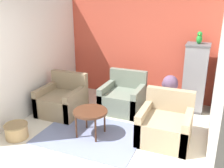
{
  "coord_description": "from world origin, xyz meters",
  "views": [
    {
      "loc": [
        1.73,
        -2.46,
        2.44
      ],
      "look_at": [
        0.0,
        1.72,
        0.87
      ],
      "focal_mm": 40.0,
      "sensor_mm": 36.0,
      "label": 1
    }
  ],
  "objects_px": {
    "parrot": "(199,38)",
    "potted_plant": "(170,88)",
    "birdcage": "(195,78)",
    "coffee_table": "(90,113)",
    "armchair_middle": "(123,98)",
    "armchair_left": "(62,101)",
    "armchair_right": "(165,126)",
    "wicker_basket": "(16,130)"
  },
  "relations": [
    {
      "from": "armchair_right",
      "to": "birdcage",
      "type": "distance_m",
      "value": 1.62
    },
    {
      "from": "armchair_left",
      "to": "armchair_right",
      "type": "distance_m",
      "value": 2.33
    },
    {
      "from": "wicker_basket",
      "to": "birdcage",
      "type": "bearing_deg",
      "value": 41.06
    },
    {
      "from": "armchair_left",
      "to": "potted_plant",
      "type": "distance_m",
      "value": 2.42
    },
    {
      "from": "coffee_table",
      "to": "birdcage",
      "type": "relative_size",
      "value": 0.41
    },
    {
      "from": "armchair_middle",
      "to": "birdcage",
      "type": "distance_m",
      "value": 1.64
    },
    {
      "from": "parrot",
      "to": "potted_plant",
      "type": "xyz_separation_m",
      "value": [
        -0.51,
        -0.12,
        -1.14
      ]
    },
    {
      "from": "armchair_middle",
      "to": "potted_plant",
      "type": "distance_m",
      "value": 1.08
    },
    {
      "from": "potted_plant",
      "to": "wicker_basket",
      "type": "xyz_separation_m",
      "value": [
        -2.33,
        -2.35,
        -0.35
      ]
    },
    {
      "from": "coffee_table",
      "to": "wicker_basket",
      "type": "xyz_separation_m",
      "value": [
        -1.21,
        -0.6,
        -0.3
      ]
    },
    {
      "from": "armchair_right",
      "to": "parrot",
      "type": "relative_size",
      "value": 3.34
    },
    {
      "from": "armchair_left",
      "to": "coffee_table",
      "type": "bearing_deg",
      "value": -31.38
    },
    {
      "from": "armchair_right",
      "to": "wicker_basket",
      "type": "height_order",
      "value": "armchair_right"
    },
    {
      "from": "coffee_table",
      "to": "armchair_middle",
      "type": "height_order",
      "value": "armchair_middle"
    },
    {
      "from": "armchair_left",
      "to": "potted_plant",
      "type": "bearing_deg",
      "value": 27.89
    },
    {
      "from": "coffee_table",
      "to": "birdcage",
      "type": "height_order",
      "value": "birdcage"
    },
    {
      "from": "coffee_table",
      "to": "potted_plant",
      "type": "height_order",
      "value": "potted_plant"
    },
    {
      "from": "coffee_table",
      "to": "armchair_left",
      "type": "relative_size",
      "value": 0.71
    },
    {
      "from": "birdcage",
      "to": "wicker_basket",
      "type": "distance_m",
      "value": 3.81
    },
    {
      "from": "birdcage",
      "to": "wicker_basket",
      "type": "height_order",
      "value": "birdcage"
    },
    {
      "from": "armchair_left",
      "to": "armchair_middle",
      "type": "xyz_separation_m",
      "value": [
        1.19,
        0.66,
        0.0
      ]
    },
    {
      "from": "coffee_table",
      "to": "armchair_right",
      "type": "height_order",
      "value": "armchair_right"
    },
    {
      "from": "armchair_left",
      "to": "armchair_right",
      "type": "height_order",
      "value": "same"
    },
    {
      "from": "armchair_left",
      "to": "birdcage",
      "type": "bearing_deg",
      "value": 25.35
    },
    {
      "from": "birdcage",
      "to": "parrot",
      "type": "bearing_deg",
      "value": 90.0
    },
    {
      "from": "coffee_table",
      "to": "parrot",
      "type": "bearing_deg",
      "value": 49.05
    },
    {
      "from": "coffee_table",
      "to": "parrot",
      "type": "distance_m",
      "value": 2.75
    },
    {
      "from": "armchair_left",
      "to": "potted_plant",
      "type": "xyz_separation_m",
      "value": [
        2.13,
        1.13,
        0.21
      ]
    },
    {
      "from": "coffee_table",
      "to": "parrot",
      "type": "height_order",
      "value": "parrot"
    },
    {
      "from": "parrot",
      "to": "armchair_middle",
      "type": "bearing_deg",
      "value": -157.71
    },
    {
      "from": "armchair_right",
      "to": "parrot",
      "type": "distance_m",
      "value": 2.06
    },
    {
      "from": "birdcage",
      "to": "coffee_table",
      "type": "bearing_deg",
      "value": -130.99
    },
    {
      "from": "armchair_middle",
      "to": "birdcage",
      "type": "height_order",
      "value": "birdcage"
    },
    {
      "from": "armchair_left",
      "to": "potted_plant",
      "type": "relative_size",
      "value": 1.09
    },
    {
      "from": "parrot",
      "to": "potted_plant",
      "type": "relative_size",
      "value": 0.33
    },
    {
      "from": "birdcage",
      "to": "wicker_basket",
      "type": "bearing_deg",
      "value": -138.94
    },
    {
      "from": "armchair_right",
      "to": "potted_plant",
      "type": "relative_size",
      "value": 1.09
    },
    {
      "from": "birdcage",
      "to": "potted_plant",
      "type": "xyz_separation_m",
      "value": [
        -0.51,
        -0.12,
        -0.27
      ]
    },
    {
      "from": "coffee_table",
      "to": "armchair_left",
      "type": "height_order",
      "value": "armchair_left"
    },
    {
      "from": "birdcage",
      "to": "parrot",
      "type": "xyz_separation_m",
      "value": [
        -0.0,
        0.0,
        0.87
      ]
    },
    {
      "from": "birdcage",
      "to": "potted_plant",
      "type": "bearing_deg",
      "value": -166.45
    },
    {
      "from": "coffee_table",
      "to": "armchair_right",
      "type": "xyz_separation_m",
      "value": [
        1.3,
        0.36,
        -0.16
      ]
    }
  ]
}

